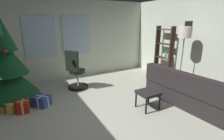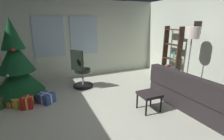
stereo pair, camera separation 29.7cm
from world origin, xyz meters
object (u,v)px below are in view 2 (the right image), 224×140
(floor_lamp, at_px, (192,38))
(gift_box_red, at_px, (28,102))
(office_chair, at_px, (81,73))
(couch, at_px, (201,96))
(holiday_tree, at_px, (17,67))
(gift_box_blue, at_px, (46,98))
(footstool, at_px, (149,95))
(bookshelf, at_px, (172,57))
(gift_box_gold, at_px, (15,102))

(floor_lamp, bearing_deg, gift_box_red, 168.73)
(floor_lamp, bearing_deg, office_chair, 149.61)
(gift_box_red, bearing_deg, floor_lamp, -11.27)
(couch, distance_m, office_chair, 3.05)
(holiday_tree, xyz_separation_m, gift_box_blue, (0.56, -0.54, -0.68))
(footstool, xyz_separation_m, office_chair, (-1.01, 1.83, 0.10))
(holiday_tree, height_order, bookshelf, holiday_tree)
(holiday_tree, bearing_deg, couch, -30.29)
(gift_box_gold, bearing_deg, holiday_tree, 78.26)
(gift_box_red, distance_m, office_chair, 1.56)
(holiday_tree, relative_size, office_chair, 2.17)
(office_chair, bearing_deg, footstool, -61.16)
(gift_box_gold, bearing_deg, gift_box_blue, -8.41)
(gift_box_gold, relative_size, bookshelf, 0.23)
(couch, xyz_separation_m, gift_box_red, (-3.48, 1.51, -0.15))
(couch, height_order, gift_box_gold, couch)
(footstool, distance_m, gift_box_blue, 2.35)
(gift_box_blue, bearing_deg, floor_lamp, -13.83)
(footstool, bearing_deg, gift_box_blue, 148.22)
(bookshelf, xyz_separation_m, floor_lamp, (-0.30, -0.92, 0.69))
(office_chair, bearing_deg, gift_box_blue, -148.82)
(holiday_tree, distance_m, floor_lamp, 4.28)
(holiday_tree, distance_m, gift_box_gold, 0.83)
(gift_box_gold, xyz_separation_m, office_chair, (1.63, 0.50, 0.33))
(footstool, distance_m, office_chair, 2.09)
(bookshelf, bearing_deg, couch, -111.23)
(couch, relative_size, office_chair, 1.81)
(couch, height_order, holiday_tree, holiday_tree)
(couch, distance_m, gift_box_blue, 3.48)
(couch, distance_m, footstool, 1.16)
(couch, height_order, office_chair, office_chair)
(gift_box_blue, height_order, office_chair, office_chair)
(holiday_tree, height_order, floor_lamp, holiday_tree)
(gift_box_gold, height_order, floor_lamp, floor_lamp)
(gift_box_red, height_order, floor_lamp, floor_lamp)
(gift_box_blue, relative_size, office_chair, 0.38)
(footstool, height_order, office_chair, office_chair)
(gift_box_gold, distance_m, gift_box_blue, 0.66)
(couch, height_order, gift_box_red, couch)
(bookshelf, distance_m, floor_lamp, 1.19)
(footstool, xyz_separation_m, bookshelf, (1.75, 1.30, 0.41))
(gift_box_gold, height_order, gift_box_blue, gift_box_blue)
(holiday_tree, bearing_deg, office_chair, 2.14)
(footstool, relative_size, gift_box_blue, 1.02)
(office_chair, bearing_deg, couch, -46.06)
(gift_box_blue, bearing_deg, gift_box_red, -167.38)
(gift_box_red, distance_m, bookshelf, 4.17)
(footstool, xyz_separation_m, gift_box_blue, (-1.99, 1.23, -0.22))
(couch, distance_m, gift_box_red, 3.79)
(holiday_tree, distance_m, office_chair, 1.58)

